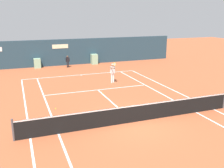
# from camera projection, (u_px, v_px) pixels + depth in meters

# --- Properties ---
(ground_plane) EXTENTS (80.00, 80.00, 0.01)m
(ground_plane) POSITION_uv_depth(u_px,v_px,m) (130.00, 118.00, 14.27)
(ground_plane) COLOR #B25633
(tennis_net) EXTENTS (12.10, 0.10, 1.07)m
(tennis_net) POSITION_uv_depth(u_px,v_px,m) (134.00, 113.00, 13.62)
(tennis_net) COLOR #4C4C51
(tennis_net) RESTS_ON ground_plane
(sponsor_back_wall) EXTENTS (25.00, 1.02, 2.87)m
(sponsor_back_wall) POSITION_uv_depth(u_px,v_px,m) (69.00, 53.00, 28.71)
(sponsor_back_wall) COLOR #233D4C
(sponsor_back_wall) RESTS_ON ground_plane
(player_on_baseline) EXTENTS (0.51, 0.79, 1.82)m
(player_on_baseline) POSITION_uv_depth(u_px,v_px,m) (113.00, 71.00, 21.34)
(player_on_baseline) COLOR white
(player_on_baseline) RESTS_ON ground_plane
(ball_kid_left_post) EXTENTS (0.42, 0.18, 1.27)m
(ball_kid_left_post) POSITION_uv_depth(u_px,v_px,m) (68.00, 61.00, 27.50)
(ball_kid_left_post) COLOR black
(ball_kid_left_post) RESTS_ON ground_plane
(tennis_ball_by_sideline) EXTENTS (0.07, 0.07, 0.07)m
(tennis_ball_by_sideline) POSITION_uv_depth(u_px,v_px,m) (56.00, 108.00, 15.63)
(tennis_ball_by_sideline) COLOR #CCE033
(tennis_ball_by_sideline) RESTS_ON ground_plane
(tennis_ball_mid_court) EXTENTS (0.07, 0.07, 0.07)m
(tennis_ball_mid_court) POSITION_uv_depth(u_px,v_px,m) (103.00, 93.00, 18.57)
(tennis_ball_mid_court) COLOR #CCE033
(tennis_ball_mid_court) RESTS_ON ground_plane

